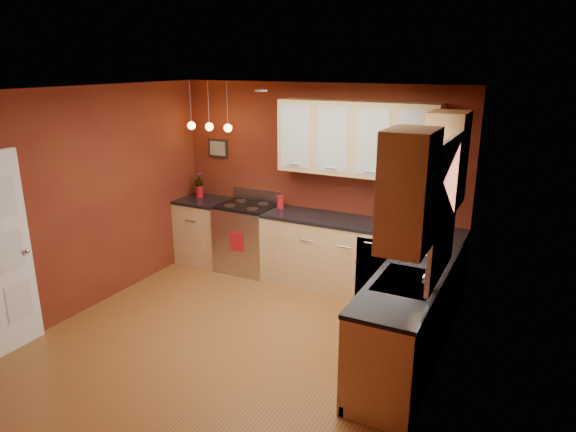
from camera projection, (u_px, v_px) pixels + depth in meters
The scene contains 26 objects.
floor at pixel (234, 343), 5.43m from camera, with size 4.20×4.20×0.00m, color #96572B.
ceiling at pixel (226, 90), 4.67m from camera, with size 4.00×4.20×0.02m, color white.
wall_back at pixel (317, 183), 6.84m from camera, with size 4.00×0.02×2.60m, color maroon.
wall_front at pixel (49, 317), 3.26m from camera, with size 4.00×0.02×2.60m, color maroon.
wall_left at pixel (84, 202), 5.92m from camera, with size 0.02×4.20×2.60m, color maroon.
wall_right at pixel (436, 260), 4.18m from camera, with size 0.02×4.20×2.60m, color maroon.
base_cabinets_back_left at pixel (205, 232), 7.55m from camera, with size 0.70×0.60×0.90m, color tan.
base_cabinets_back_right at pixel (358, 259), 6.51m from camera, with size 2.54×0.60×0.90m, color tan.
base_cabinets_right at pixel (407, 321), 4.94m from camera, with size 0.60×2.10×0.90m, color tan.
counter_back_left at pixel (203, 201), 7.41m from camera, with size 0.70×0.62×0.04m, color black.
counter_back_right at pixel (360, 223), 6.38m from camera, with size 2.54×0.62×0.04m, color black.
counter_right at pixel (410, 277), 4.81m from camera, with size 0.62×2.10×0.04m, color black.
gas_range at pixel (247, 237), 7.22m from camera, with size 0.76×0.64×1.11m.
dishwasher_front at pixel (380, 272), 6.11m from camera, with size 0.60×0.02×0.80m, color #B2B2B7.
sink at pixel (407, 283), 4.68m from camera, with size 0.50×0.70×0.33m.
window at pixel (445, 205), 4.34m from camera, with size 0.06×1.02×1.22m.
upper_cabinets_back at pixel (357, 139), 6.24m from camera, with size 2.00×0.35×0.90m, color tan.
upper_cabinets_right at pixel (430, 173), 4.35m from camera, with size 0.35×1.95×0.90m, color tan.
wall_picture at pixel (218, 148), 7.39m from camera, with size 0.32×0.03×0.26m, color black.
pendant_lights at pixel (209, 126), 6.97m from camera, with size 0.71×0.11×0.66m.
red_canister at pixel (280, 202), 6.96m from camera, with size 0.11×0.11×0.17m.
red_vase at pixel (199, 191), 7.53m from camera, with size 0.10×0.10×0.17m, color #AB121C.
flowers at pixel (199, 179), 7.48m from camera, with size 0.13×0.13×0.23m, color #AB121C.
coffee_maker at pixel (416, 220), 6.05m from camera, with size 0.18×0.18×0.26m.
soap_pump at pixel (428, 280), 4.44m from camera, with size 0.09×0.09×0.20m, color silver.
dish_towel at pixel (236, 242), 6.91m from camera, with size 0.20×0.01×0.27m, color #AB121C.
Camera 1 is at (2.68, -4.02, 2.86)m, focal length 32.00 mm.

